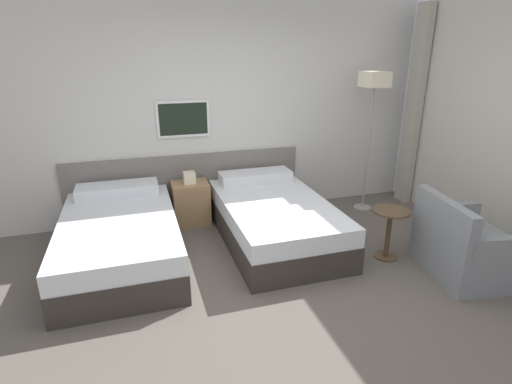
# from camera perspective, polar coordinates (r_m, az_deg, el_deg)

# --- Properties ---
(ground_plane) EXTENTS (16.00, 16.00, 0.00)m
(ground_plane) POSITION_cam_1_polar(r_m,az_deg,el_deg) (3.64, 5.98, -15.34)
(ground_plane) COLOR #5B544C
(wall_headboard) EXTENTS (10.00, 0.10, 2.70)m
(wall_headboard) POSITION_cam_1_polar(r_m,az_deg,el_deg) (5.15, -3.87, 10.93)
(wall_headboard) COLOR silver
(wall_headboard) RESTS_ON ground_plane
(bed_near_door) EXTENTS (1.14, 1.94, 0.61)m
(bed_near_door) POSITION_cam_1_polar(r_m,az_deg,el_deg) (4.35, -18.83, -6.34)
(bed_near_door) COLOR #332D28
(bed_near_door) RESTS_ON ground_plane
(bed_near_window) EXTENTS (1.14, 1.94, 0.61)m
(bed_near_window) POSITION_cam_1_polar(r_m,az_deg,el_deg) (4.57, 2.57, -3.89)
(bed_near_window) COLOR #332D28
(bed_near_window) RESTS_ON ground_plane
(nightstand) EXTENTS (0.44, 0.37, 0.68)m
(nightstand) POSITION_cam_1_polar(r_m,az_deg,el_deg) (5.04, -9.29, -1.51)
(nightstand) COLOR #9E7A51
(nightstand) RESTS_ON ground_plane
(floor_lamp) EXTENTS (0.30, 0.30, 1.83)m
(floor_lamp) POSITION_cam_1_polar(r_m,az_deg,el_deg) (5.38, 16.46, 13.73)
(floor_lamp) COLOR #9E9993
(floor_lamp) RESTS_ON ground_plane
(side_table) EXTENTS (0.38, 0.38, 0.54)m
(side_table) POSITION_cam_1_polar(r_m,az_deg,el_deg) (4.36, 18.51, -4.52)
(side_table) COLOR brown
(side_table) RESTS_ON ground_plane
(armchair) EXTENTS (0.89, 1.00, 0.78)m
(armchair) POSITION_cam_1_polar(r_m,az_deg,el_deg) (4.41, 27.87, -7.19)
(armchair) COLOR gray
(armchair) RESTS_ON ground_plane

